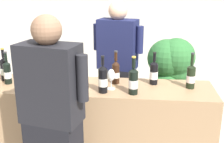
{
  "coord_description": "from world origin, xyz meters",
  "views": [
    {
      "loc": [
        0.43,
        -2.52,
        1.84
      ],
      "look_at": [
        0.16,
        0.0,
        1.05
      ],
      "focal_mm": 46.22,
      "sensor_mm": 36.0,
      "label": 1
    }
  ],
  "objects_px": {
    "wine_bottle_4": "(26,74)",
    "wine_bottle_6": "(154,73)",
    "wine_bottle_8": "(133,81)",
    "wine_bottle_0": "(7,72)",
    "person_server": "(118,75)",
    "wine_bottle_3": "(4,69)",
    "wine_bottle_5": "(191,76)",
    "person_guest": "(53,128)",
    "wine_bottle_1": "(103,79)",
    "wine_bottle_7": "(74,76)",
    "wine_glass": "(111,76)",
    "potted_shrub": "(171,68)",
    "ice_bucket": "(51,76)",
    "wine_bottle_2": "(116,72)"
  },
  "relations": [
    {
      "from": "wine_bottle_4",
      "to": "wine_bottle_6",
      "type": "relative_size",
      "value": 1.07
    },
    {
      "from": "wine_bottle_6",
      "to": "wine_bottle_8",
      "type": "distance_m",
      "value": 0.33
    },
    {
      "from": "wine_bottle_0",
      "to": "person_server",
      "type": "distance_m",
      "value": 1.23
    },
    {
      "from": "wine_bottle_0",
      "to": "wine_bottle_3",
      "type": "distance_m",
      "value": 0.13
    },
    {
      "from": "wine_bottle_4",
      "to": "wine_bottle_5",
      "type": "xyz_separation_m",
      "value": [
        1.53,
        0.11,
        -0.0
      ]
    },
    {
      "from": "person_guest",
      "to": "wine_bottle_3",
      "type": "bearing_deg",
      "value": 133.97
    },
    {
      "from": "wine_bottle_1",
      "to": "wine_bottle_3",
      "type": "xyz_separation_m",
      "value": [
        -1.02,
        0.24,
        -0.01
      ]
    },
    {
      "from": "wine_bottle_0",
      "to": "wine_bottle_7",
      "type": "relative_size",
      "value": 0.97
    },
    {
      "from": "wine_glass",
      "to": "person_server",
      "type": "relative_size",
      "value": 0.11
    },
    {
      "from": "wine_bottle_1",
      "to": "potted_shrub",
      "type": "relative_size",
      "value": 0.28
    },
    {
      "from": "wine_bottle_1",
      "to": "wine_bottle_6",
      "type": "distance_m",
      "value": 0.53
    },
    {
      "from": "wine_bottle_0",
      "to": "person_server",
      "type": "xyz_separation_m",
      "value": [
        1.0,
        0.67,
        -0.21
      ]
    },
    {
      "from": "wine_bottle_5",
      "to": "wine_bottle_3",
      "type": "bearing_deg",
      "value": 178.66
    },
    {
      "from": "wine_bottle_8",
      "to": "wine_bottle_1",
      "type": "bearing_deg",
      "value": 178.27
    },
    {
      "from": "wine_bottle_4",
      "to": "ice_bucket",
      "type": "relative_size",
      "value": 1.47
    },
    {
      "from": "wine_bottle_6",
      "to": "person_server",
      "type": "height_order",
      "value": "person_server"
    },
    {
      "from": "wine_bottle_3",
      "to": "ice_bucket",
      "type": "height_order",
      "value": "wine_bottle_3"
    },
    {
      "from": "wine_bottle_2",
      "to": "wine_bottle_4",
      "type": "xyz_separation_m",
      "value": [
        -0.83,
        -0.17,
        -0.0
      ]
    },
    {
      "from": "wine_bottle_5",
      "to": "wine_bottle_6",
      "type": "relative_size",
      "value": 1.07
    },
    {
      "from": "wine_glass",
      "to": "potted_shrub",
      "type": "distance_m",
      "value": 1.24
    },
    {
      "from": "person_server",
      "to": "wine_bottle_8",
      "type": "bearing_deg",
      "value": -75.76
    },
    {
      "from": "wine_bottle_5",
      "to": "wine_bottle_7",
      "type": "xyz_separation_m",
      "value": [
        -1.07,
        -0.1,
        -0.0
      ]
    },
    {
      "from": "person_guest",
      "to": "person_server",
      "type": "bearing_deg",
      "value": 74.2
    },
    {
      "from": "wine_bottle_3",
      "to": "wine_bottle_8",
      "type": "relative_size",
      "value": 0.96
    },
    {
      "from": "wine_bottle_0",
      "to": "wine_bottle_3",
      "type": "relative_size",
      "value": 0.97
    },
    {
      "from": "wine_bottle_1",
      "to": "wine_bottle_0",
      "type": "bearing_deg",
      "value": 171.84
    },
    {
      "from": "wine_bottle_8",
      "to": "ice_bucket",
      "type": "relative_size",
      "value": 1.48
    },
    {
      "from": "wine_bottle_2",
      "to": "ice_bucket",
      "type": "xyz_separation_m",
      "value": [
        -0.59,
        -0.16,
        -0.01
      ]
    },
    {
      "from": "ice_bucket",
      "to": "person_server",
      "type": "bearing_deg",
      "value": 52.05
    },
    {
      "from": "wine_bottle_7",
      "to": "person_server",
      "type": "distance_m",
      "value": 0.82
    },
    {
      "from": "wine_glass",
      "to": "ice_bucket",
      "type": "distance_m",
      "value": 0.57
    },
    {
      "from": "wine_bottle_2",
      "to": "wine_bottle_7",
      "type": "distance_m",
      "value": 0.41
    },
    {
      "from": "wine_bottle_7",
      "to": "person_server",
      "type": "bearing_deg",
      "value": 64.53
    },
    {
      "from": "wine_bottle_2",
      "to": "wine_bottle_7",
      "type": "relative_size",
      "value": 0.99
    },
    {
      "from": "wine_bottle_5",
      "to": "person_guest",
      "type": "xyz_separation_m",
      "value": [
        -1.1,
        -0.69,
        -0.22
      ]
    },
    {
      "from": "wine_bottle_7",
      "to": "wine_bottle_0",
      "type": "bearing_deg",
      "value": 176.04
    },
    {
      "from": "wine_bottle_0",
      "to": "wine_bottle_8",
      "type": "relative_size",
      "value": 0.93
    },
    {
      "from": "wine_bottle_8",
      "to": "wine_bottle_3",
      "type": "bearing_deg",
      "value": 169.25
    },
    {
      "from": "wine_bottle_2",
      "to": "person_guest",
      "type": "xyz_separation_m",
      "value": [
        -0.4,
        -0.75,
        -0.22
      ]
    },
    {
      "from": "wine_bottle_0",
      "to": "wine_bottle_5",
      "type": "distance_m",
      "value": 1.73
    },
    {
      "from": "wine_bottle_1",
      "to": "person_guest",
      "type": "distance_m",
      "value": 0.63
    },
    {
      "from": "wine_bottle_1",
      "to": "wine_bottle_6",
      "type": "height_order",
      "value": "wine_bottle_1"
    },
    {
      "from": "wine_bottle_4",
      "to": "wine_glass",
      "type": "xyz_separation_m",
      "value": [
        0.8,
        0.0,
        0.01
      ]
    },
    {
      "from": "wine_bottle_0",
      "to": "wine_bottle_2",
      "type": "distance_m",
      "value": 1.04
    },
    {
      "from": "wine_bottle_6",
      "to": "person_server",
      "type": "bearing_deg",
      "value": 126.0
    },
    {
      "from": "wine_bottle_1",
      "to": "wine_bottle_7",
      "type": "xyz_separation_m",
      "value": [
        -0.28,
        0.09,
        -0.01
      ]
    },
    {
      "from": "wine_bottle_1",
      "to": "person_server",
      "type": "distance_m",
      "value": 0.84
    },
    {
      "from": "wine_bottle_1",
      "to": "wine_bottle_8",
      "type": "bearing_deg",
      "value": -1.73
    },
    {
      "from": "wine_bottle_8",
      "to": "ice_bucket",
      "type": "height_order",
      "value": "wine_bottle_8"
    },
    {
      "from": "wine_bottle_8",
      "to": "potted_shrub",
      "type": "height_order",
      "value": "wine_bottle_8"
    }
  ]
}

